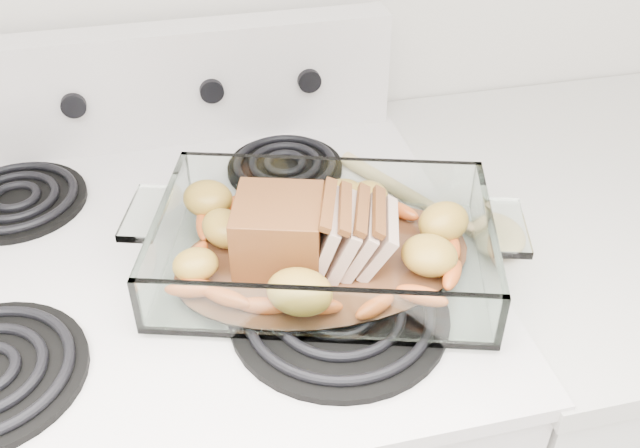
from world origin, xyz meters
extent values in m
cube|color=silver|center=(0.00, 1.66, 0.93)|extent=(0.78, 0.67, 0.02)
cube|color=silver|center=(0.00, 1.95, 1.03)|extent=(0.76, 0.06, 0.18)
cylinder|color=black|center=(0.19, 1.50, 0.94)|extent=(0.25, 0.25, 0.01)
cylinder|color=black|center=(-0.19, 1.81, 0.94)|extent=(0.19, 0.19, 0.01)
cylinder|color=black|center=(0.19, 1.81, 0.94)|extent=(0.17, 0.17, 0.01)
cylinder|color=black|center=(-0.10, 1.92, 1.03)|extent=(0.04, 0.02, 0.04)
cylinder|color=black|center=(0.10, 1.92, 1.03)|extent=(0.04, 0.02, 0.04)
cylinder|color=black|center=(0.25, 1.92, 1.03)|extent=(0.04, 0.02, 0.04)
cube|color=silver|center=(0.67, 1.66, 0.45)|extent=(0.55, 0.65, 0.90)
cube|color=silver|center=(0.67, 1.66, 0.92)|extent=(0.58, 0.68, 0.03)
cube|color=silver|center=(0.19, 1.58, 0.95)|extent=(0.39, 0.26, 0.01)
cube|color=silver|center=(0.19, 1.45, 0.99)|extent=(0.39, 0.01, 0.07)
cube|color=silver|center=(0.19, 1.71, 0.99)|extent=(0.39, 0.01, 0.07)
cube|color=silver|center=(0.00, 1.58, 0.99)|extent=(0.01, 0.26, 0.07)
cube|color=silver|center=(0.39, 1.58, 0.99)|extent=(0.01, 0.26, 0.07)
cylinder|color=#4F2D19|center=(0.19, 1.58, 0.95)|extent=(0.23, 0.23, 0.00)
cube|color=brown|center=(0.14, 1.58, 0.99)|extent=(0.10, 0.10, 0.08)
cube|color=beige|center=(0.20, 1.58, 0.99)|extent=(0.04, 0.10, 0.08)
cube|color=beige|center=(0.22, 1.58, 0.99)|extent=(0.04, 0.10, 0.08)
cube|color=beige|center=(0.24, 1.58, 0.99)|extent=(0.04, 0.09, 0.07)
cube|color=beige|center=(0.26, 1.58, 0.99)|extent=(0.05, 0.09, 0.07)
ellipsoid|color=#CC5B1E|center=(0.04, 1.50, 0.96)|extent=(0.06, 0.02, 0.02)
ellipsoid|color=#CC5B1E|center=(0.31, 1.50, 0.96)|extent=(0.06, 0.02, 0.02)
ellipsoid|color=#CC5B1E|center=(0.35, 1.60, 0.96)|extent=(0.06, 0.02, 0.02)
ellipsoid|color=#CC5B1E|center=(0.03, 1.62, 0.96)|extent=(0.06, 0.02, 0.02)
ellipsoid|color=#AD9139|center=(0.03, 1.66, 0.98)|extent=(0.06, 0.06, 0.05)
ellipsoid|color=#AD9139|center=(0.21, 1.67, 0.98)|extent=(0.06, 0.06, 0.05)
ellipsoid|color=#AD9139|center=(0.32, 1.56, 0.98)|extent=(0.06, 0.06, 0.05)
cylinder|color=#DDC381|center=(0.34, 1.70, 0.95)|extent=(0.13, 0.23, 0.02)
ellipsoid|color=#DDC381|center=(0.42, 1.58, 0.95)|extent=(0.07, 0.09, 0.02)
camera|label=1|loc=(0.04, 0.93, 1.51)|focal=40.00mm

